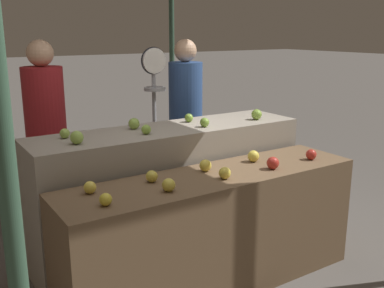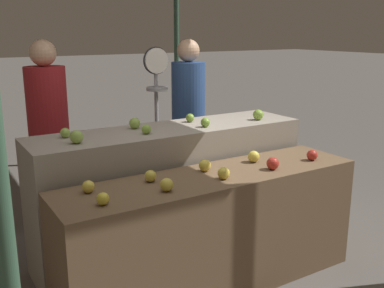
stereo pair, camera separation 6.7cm
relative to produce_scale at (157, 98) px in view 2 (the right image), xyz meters
name	(u,v)px [view 2 (the right image)]	position (x,y,z in m)	size (l,w,h in m)	color
ground_plane	(212,285)	(-0.24, -1.30, -1.18)	(60.00, 60.00, 0.00)	#59544F
display_counter_front	(213,232)	(-0.24, -1.30, -0.76)	(2.19, 0.55, 0.83)	brown
display_counter_back	(171,192)	(-0.24, -0.70, -0.65)	(2.19, 0.55, 1.05)	gray
apple_front_0	(103,199)	(-1.08, -1.42, -0.30)	(0.07, 0.07, 0.07)	gold
apple_front_1	(167,185)	(-0.67, -1.41, -0.30)	(0.08, 0.08, 0.08)	gold
apple_front_2	(224,173)	(-0.24, -1.40, -0.30)	(0.08, 0.08, 0.08)	yellow
apple_front_3	(273,163)	(0.18, -1.41, -0.30)	(0.09, 0.09, 0.09)	#B72D23
apple_front_4	(312,155)	(0.58, -1.39, -0.30)	(0.08, 0.08, 0.08)	#B72D23
apple_front_5	(88,187)	(-1.08, -1.18, -0.30)	(0.08, 0.08, 0.08)	yellow
apple_front_6	(151,176)	(-0.67, -1.20, -0.30)	(0.08, 0.08, 0.08)	gold
apple_front_7	(205,166)	(-0.25, -1.20, -0.30)	(0.08, 0.08, 0.08)	yellow
apple_front_8	(254,157)	(0.18, -1.20, -0.30)	(0.09, 0.09, 0.09)	yellow
apple_back_0	(76,137)	(-1.02, -0.80, -0.08)	(0.09, 0.09, 0.09)	#8EB247
apple_back_1	(146,129)	(-0.50, -0.80, -0.09)	(0.07, 0.07, 0.07)	#84AD3D
apple_back_2	(205,122)	(0.00, -0.82, -0.09)	(0.07, 0.07, 0.07)	#7AA338
apple_back_3	(258,115)	(0.54, -0.81, -0.08)	(0.09, 0.09, 0.09)	#84AD3D
apple_back_4	(65,133)	(-1.03, -0.60, -0.09)	(0.07, 0.07, 0.07)	#8EB247
apple_back_5	(135,123)	(-0.49, -0.59, -0.08)	(0.09, 0.09, 0.09)	#8EB247
apple_back_6	(190,118)	(0.00, -0.58, -0.09)	(0.07, 0.07, 0.07)	#7AA338
produce_scale	(157,98)	(0.00, 0.00, 0.00)	(0.25, 0.20, 1.64)	#99999E
person_vendor_at_scale	(188,111)	(0.45, 0.17, -0.19)	(0.40, 0.40, 1.70)	#2D2D38
person_customer_left	(48,123)	(-0.94, 0.26, -0.18)	(0.42, 0.42, 1.71)	#2D2D38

